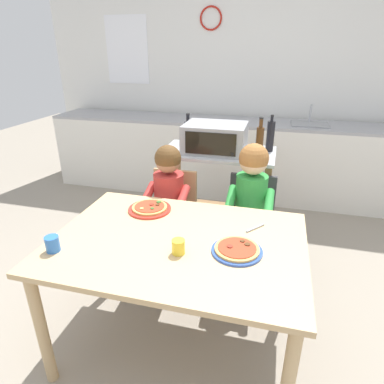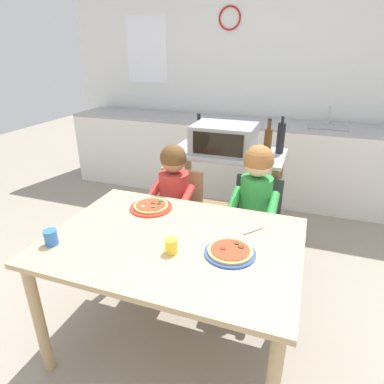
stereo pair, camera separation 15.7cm
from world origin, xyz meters
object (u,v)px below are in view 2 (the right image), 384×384
object	(u,v)px
dining_table	(174,253)
child_in_red_shirt	(171,198)
bottle_squat_spirits	(199,131)
dining_chair_right	(254,224)
child_in_green_shirt	(254,203)
serving_spoon	(253,231)
bottle_clear_vinegar	(268,144)
drinking_cup_blue	(51,237)
dining_chair_left	(178,214)
toaster_oven	(224,138)
pizza_plate_blue_rimmed	(230,252)
pizza_plate_red_rimmed	(151,207)
drinking_cup_yellow	(171,246)
bottle_tall_green_wine	(281,138)
kitchen_island_cart	(225,186)

from	to	relation	value
dining_table	child_in_red_shirt	distance (m)	0.67
bottle_squat_spirits	dining_table	bearing A→B (deg)	-76.89
dining_chair_right	child_in_green_shirt	bearing A→B (deg)	-90.00
dining_chair_right	serving_spoon	distance (m)	0.62
bottle_clear_vinegar	child_in_green_shirt	distance (m)	0.48
drinking_cup_blue	bottle_clear_vinegar	bearing A→B (deg)	54.60
bottle_squat_spirits	dining_chair_left	bearing A→B (deg)	-86.08
toaster_oven	pizza_plate_blue_rimmed	distance (m)	1.26
bottle_squat_spirits	child_in_green_shirt	xyz separation A→B (m)	(0.64, -0.70, -0.30)
toaster_oven	pizza_plate_red_rimmed	world-z (taller)	toaster_oven
dining_chair_right	drinking_cup_yellow	xyz separation A→B (m)	(-0.28, -0.90, 0.30)
child_in_green_shirt	drinking_cup_yellow	distance (m)	0.84
bottle_tall_green_wine	drinking_cup_blue	bearing A→B (deg)	-122.70
serving_spoon	pizza_plate_blue_rimmed	bearing A→B (deg)	-105.23
pizza_plate_blue_rimmed	drinking_cup_yellow	size ratio (longest dim) A/B	3.42
kitchen_island_cart	pizza_plate_blue_rimmed	size ratio (longest dim) A/B	3.59
serving_spoon	bottle_tall_green_wine	bearing A→B (deg)	89.28
kitchen_island_cart	toaster_oven	size ratio (longest dim) A/B	1.88
kitchen_island_cart	dining_chair_left	bearing A→B (deg)	-122.82
bottle_tall_green_wine	dining_chair_right	size ratio (longest dim) A/B	0.37
dining_chair_left	pizza_plate_blue_rimmed	bearing A→B (deg)	-52.22
toaster_oven	bottle_clear_vinegar	xyz separation A→B (m)	(0.36, -0.13, 0.02)
pizza_plate_red_rimmed	kitchen_island_cart	bearing A→B (deg)	72.50
bottle_tall_green_wine	child_in_green_shirt	xyz separation A→B (m)	(-0.08, -0.60, -0.32)
bottle_tall_green_wine	dining_chair_left	world-z (taller)	bottle_tall_green_wine
bottle_clear_vinegar	bottle_squat_spirits	bearing A→B (deg)	152.22
pizza_plate_red_rimmed	pizza_plate_blue_rimmed	size ratio (longest dim) A/B	1.05
bottle_clear_vinegar	pizza_plate_blue_rimmed	bearing A→B (deg)	-90.70
child_in_red_shirt	child_in_green_shirt	distance (m)	0.60
bottle_squat_spirits	serving_spoon	bearing A→B (deg)	-58.17
dining_chair_right	bottle_squat_spirits	bearing A→B (deg)	137.68
bottle_tall_green_wine	pizza_plate_blue_rimmed	xyz separation A→B (m)	(-0.08, -1.30, -0.27)
toaster_oven	bottle_squat_spirits	xyz separation A→B (m)	(-0.29, 0.22, -0.01)
bottle_clear_vinegar	child_in_green_shirt	xyz separation A→B (m)	(-0.01, -0.35, -0.33)
kitchen_island_cart	serving_spoon	size ratio (longest dim) A/B	6.61
dining_chair_left	dining_chair_right	bearing A→B (deg)	4.66
bottle_clear_vinegar	drinking_cup_yellow	size ratio (longest dim) A/B	4.23
dining_chair_left	bottle_clear_vinegar	bearing A→B (deg)	25.23
pizza_plate_blue_rimmed	drinking_cup_yellow	bearing A→B (deg)	-163.29
child_in_green_shirt	dining_chair_right	bearing A→B (deg)	90.00
dining_chair_left	pizza_plate_red_rimmed	xyz separation A→B (m)	(0.00, -0.44, 0.27)
child_in_red_shirt	pizza_plate_blue_rimmed	size ratio (longest dim) A/B	4.03
bottle_tall_green_wine	pizza_plate_red_rimmed	world-z (taller)	bottle_tall_green_wine
drinking_cup_yellow	dining_table	bearing A→B (deg)	108.67
dining_chair_right	child_in_green_shirt	distance (m)	0.25
bottle_clear_vinegar	child_in_red_shirt	xyz separation A→B (m)	(-0.61, -0.41, -0.36)
kitchen_island_cart	dining_table	bearing A→B (deg)	-89.94
bottle_squat_spirits	drinking_cup_yellow	xyz separation A→B (m)	(0.36, -1.48, -0.22)
bottle_clear_vinegar	drinking_cup_blue	size ratio (longest dim) A/B	3.93
child_in_red_shirt	drinking_cup_blue	bearing A→B (deg)	-109.03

